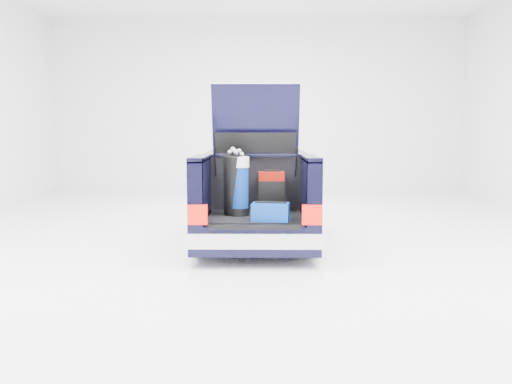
{
  "coord_description": "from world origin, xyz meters",
  "views": [
    {
      "loc": [
        0.09,
        -9.05,
        1.82
      ],
      "look_at": [
        0.0,
        -0.5,
        0.82
      ],
      "focal_mm": 38.0,
      "sensor_mm": 36.0,
      "label": 1
    }
  ],
  "objects_px": {
    "car": "(256,197)",
    "red_suitcase": "(271,192)",
    "blue_golf_bag": "(239,185)",
    "blue_duffel": "(271,212)",
    "black_golf_bag": "(233,185)"
  },
  "relations": [
    {
      "from": "blue_golf_bag",
      "to": "blue_duffel",
      "type": "xyz_separation_m",
      "value": [
        0.44,
        -0.44,
        -0.31
      ]
    },
    {
      "from": "car",
      "to": "blue_golf_bag",
      "type": "relative_size",
      "value": 4.92
    },
    {
      "from": "car",
      "to": "red_suitcase",
      "type": "bearing_deg",
      "value": -79.18
    },
    {
      "from": "black_golf_bag",
      "to": "blue_golf_bag",
      "type": "relative_size",
      "value": 1.02
    },
    {
      "from": "car",
      "to": "blue_duffel",
      "type": "distance_m",
      "value": 2.02
    },
    {
      "from": "blue_golf_bag",
      "to": "blue_duffel",
      "type": "height_order",
      "value": "blue_golf_bag"
    },
    {
      "from": "red_suitcase",
      "to": "blue_duffel",
      "type": "xyz_separation_m",
      "value": [
        -0.02,
        -0.79,
        -0.18
      ]
    },
    {
      "from": "car",
      "to": "red_suitcase",
      "type": "relative_size",
      "value": 7.44
    },
    {
      "from": "black_golf_bag",
      "to": "blue_golf_bag",
      "type": "xyz_separation_m",
      "value": [
        0.09,
        -0.01,
        -0.0
      ]
    },
    {
      "from": "car",
      "to": "blue_duffel",
      "type": "relative_size",
      "value": 8.84
    },
    {
      "from": "blue_golf_bag",
      "to": "blue_duffel",
      "type": "distance_m",
      "value": 0.69
    },
    {
      "from": "blue_duffel",
      "to": "blue_golf_bag",
      "type": "bearing_deg",
      "value": 141.92
    },
    {
      "from": "blue_duffel",
      "to": "red_suitcase",
      "type": "bearing_deg",
      "value": 95.51
    },
    {
      "from": "black_golf_bag",
      "to": "blue_golf_bag",
      "type": "bearing_deg",
      "value": -10.51
    },
    {
      "from": "black_golf_bag",
      "to": "blue_duffel",
      "type": "relative_size",
      "value": 1.82
    }
  ]
}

